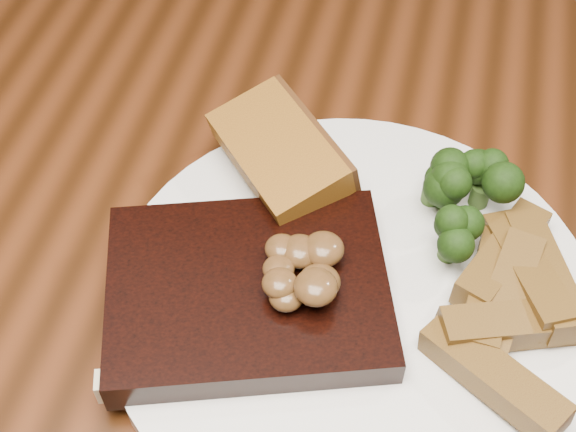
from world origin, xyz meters
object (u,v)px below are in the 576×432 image
potato_wedges (468,294)px  steak (248,293)px  plate (352,301)px  dining_table (302,316)px  garlic_bread (278,172)px

potato_wedges → steak: bearing=-167.0°
plate → potato_wedges: 0.07m
dining_table → garlic_bread: bearing=125.3°
plate → garlic_bread: bearing=130.1°
plate → potato_wedges: size_ratio=2.63×
dining_table → garlic_bread: 0.12m
plate → potato_wedges: bearing=7.8°
dining_table → steak: size_ratio=9.61×
plate → garlic_bread: 0.10m
dining_table → steak: steak is taller
plate → potato_wedges: (0.07, 0.01, 0.02)m
garlic_bread → potato_wedges: (0.13, -0.07, 0.00)m
garlic_bread → potato_wedges: 0.15m
dining_table → potato_wedges: size_ratio=13.93×
potato_wedges → plate: bearing=-172.2°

